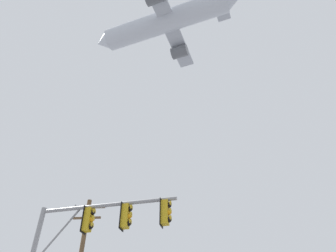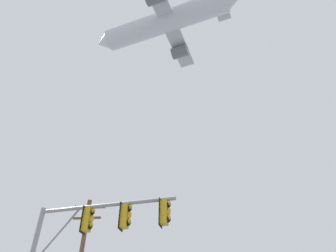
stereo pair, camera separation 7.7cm
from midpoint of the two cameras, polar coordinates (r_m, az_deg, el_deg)
name	(u,v)px [view 1 (the left image)]	position (r m, az deg, el deg)	size (l,w,h in m)	color
signal_pole_near	(87,242)	(12.77, -14.81, -19.75)	(5.67, 1.11, 6.61)	gray
airplane	(165,22)	(52.71, -0.60, 18.48)	(24.62, 19.02, 6.78)	#B7BCC6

